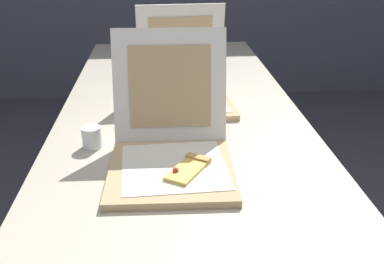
% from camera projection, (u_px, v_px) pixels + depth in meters
% --- Properties ---
extents(table, '(0.90, 2.47, 0.72)m').
position_uv_depth(table, '(182.00, 137.00, 1.56)').
color(table, '#BCB29E').
rests_on(table, ground).
extents(pizza_box_front, '(0.36, 0.44, 0.36)m').
position_uv_depth(pizza_box_front, '(172.00, 151.00, 1.26)').
color(pizza_box_front, tan).
rests_on(pizza_box_front, table).
extents(pizza_box_middle, '(0.37, 0.37, 0.36)m').
position_uv_depth(pizza_box_middle, '(184.00, 91.00, 1.72)').
color(pizza_box_middle, tan).
rests_on(pizza_box_middle, table).
extents(cup_white_near_center, '(0.06, 0.06, 0.07)m').
position_uv_depth(cup_white_near_center, '(92.00, 137.00, 1.38)').
color(cup_white_near_center, white).
rests_on(cup_white_near_center, table).
extents(cup_white_far, '(0.06, 0.06, 0.07)m').
position_uv_depth(cup_white_far, '(138.00, 80.00, 1.90)').
color(cup_white_far, white).
rests_on(cup_white_far, table).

